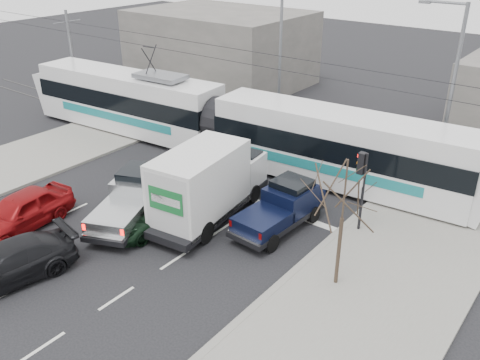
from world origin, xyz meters
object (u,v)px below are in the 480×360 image
Objects in this scene: bare_tree at (344,196)px; street_lamp_near at (449,84)px; silver_pickup at (134,196)px; green_car at (150,215)px; traffic_signal at (362,175)px; dark_car at (7,264)px; tram at (220,122)px; box_truck at (208,184)px; navy_pickup at (283,207)px; red_car at (21,211)px; street_lamp_far at (278,48)px.

bare_tree is 11.58m from street_lamp_near.
silver_pickup is 1.36m from green_car.
traffic_signal is 0.70× the size of dark_car.
street_lamp_near reaches higher than tram.
box_truck is 8.74m from dark_car.
bare_tree is 0.18× the size of tram.
red_car is at bearing -138.78° from navy_pickup.
navy_pickup is 0.97× the size of dark_car.
street_lamp_near is at bearing 74.03° from dark_car.
box_truck is at bearing 82.05° from dark_car.
bare_tree is 7.42m from box_truck.
street_lamp_near is at bearing -9.87° from street_lamp_far.
street_lamp_far is at bearing 79.90° from red_car.
street_lamp_near is at bearing 83.59° from traffic_signal.
street_lamp_far is at bearing 74.33° from silver_pickup.
box_truck is at bearing -122.68° from street_lamp_near.
street_lamp_far reaches higher than navy_pickup.
street_lamp_near is 1.75× the size of dark_car.
tram is 5.65× the size of navy_pickup.
traffic_signal is 0.72× the size of navy_pickup.
green_car is at bearing -131.02° from box_truck.
silver_pickup is 1.17× the size of dark_car.
traffic_signal reaches higher than navy_pickup.
red_car is (-3.18, -3.77, -0.20)m from silver_pickup.
bare_tree is 5.32m from navy_pickup.
navy_pickup is (5.91, 3.35, -0.01)m from silver_pickup.
street_lamp_near is 10.69m from navy_pickup.
tram reaches higher than dark_car.
silver_pickup reaches higher than navy_pickup.
tram reaches higher than traffic_signal.
box_truck is 1.45× the size of navy_pickup.
street_lamp_far reaches higher than green_car.
green_car is (-8.55, -1.29, -3.18)m from bare_tree.
tram reaches higher than green_car.
street_lamp_near reaches higher than traffic_signal.
street_lamp_far reaches higher than bare_tree.
traffic_signal is at bearing 20.10° from box_truck.
street_lamp_far reaches higher than dark_car.
green_car is at bearing -144.56° from traffic_signal.
street_lamp_far is 13.84m from box_truck.
dark_car is (-6.00, -9.58, -0.27)m from navy_pickup.
navy_pickup is at bearing 149.37° from bare_tree.
street_lamp_near is 1.50× the size of silver_pickup.
street_lamp_far is 15.23m from silver_pickup.
red_car is at bearing -153.50° from silver_pickup.
silver_pickup is at bearing -82.29° from street_lamp_far.
navy_pickup is at bearing -148.78° from traffic_signal.
street_lamp_far is 2.03× the size of green_car.
green_car is at bearing -34.60° from silver_pickup.
traffic_signal is 0.74× the size of red_car.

